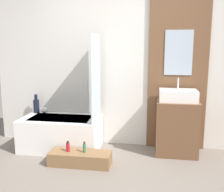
% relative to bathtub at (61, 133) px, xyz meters
% --- Properties ---
extents(wall_tiled_back, '(4.20, 0.06, 2.60)m').
position_rel_bathtub_xyz_m(wall_tiled_back, '(0.93, 0.38, 1.05)').
color(wall_tiled_back, silver).
rests_on(wall_tiled_back, ground_plane).
extents(wall_wood_accent, '(0.87, 0.04, 2.60)m').
position_rel_bathtub_xyz_m(wall_wood_accent, '(1.73, 0.33, 1.06)').
color(wall_wood_accent, brown).
rests_on(wall_wood_accent, ground_plane).
extents(bathtub, '(1.18, 0.67, 0.50)m').
position_rel_bathtub_xyz_m(bathtub, '(0.00, 0.00, 0.00)').
color(bathtub, white).
rests_on(bathtub, ground_plane).
extents(glass_shower_screen, '(0.01, 0.57, 1.24)m').
position_rel_bathtub_xyz_m(glass_shower_screen, '(0.56, -0.03, 0.86)').
color(glass_shower_screen, silver).
rests_on(glass_shower_screen, bathtub).
extents(wooden_step_bench, '(0.82, 0.29, 0.18)m').
position_rel_bathtub_xyz_m(wooden_step_bench, '(0.44, -0.50, -0.16)').
color(wooden_step_bench, olive).
rests_on(wooden_step_bench, ground_plane).
extents(vanity_cabinet, '(0.59, 0.46, 0.79)m').
position_rel_bathtub_xyz_m(vanity_cabinet, '(1.73, 0.09, 0.15)').
color(vanity_cabinet, brown).
rests_on(vanity_cabinet, ground_plane).
extents(sink, '(0.53, 0.34, 0.32)m').
position_rel_bathtub_xyz_m(sink, '(1.73, 0.09, 0.62)').
color(sink, white).
rests_on(sink, vanity_cabinet).
extents(vase_tall_dark, '(0.09, 0.09, 0.30)m').
position_rel_bathtub_xyz_m(vase_tall_dark, '(-0.49, 0.24, 0.37)').
color(vase_tall_dark, black).
rests_on(vase_tall_dark, bathtub).
extents(vase_round_light, '(0.10, 0.10, 0.10)m').
position_rel_bathtub_xyz_m(vase_round_light, '(-0.36, 0.23, 0.29)').
color(vase_round_light, white).
rests_on(vase_round_light, bathtub).
extents(bottle_soap_primary, '(0.05, 0.05, 0.14)m').
position_rel_bathtub_xyz_m(bottle_soap_primary, '(0.28, -0.50, -0.01)').
color(bottle_soap_primary, '#B21928').
rests_on(bottle_soap_primary, wooden_step_bench).
extents(bottle_soap_secondary, '(0.04, 0.04, 0.15)m').
position_rel_bathtub_xyz_m(bottle_soap_secondary, '(0.50, -0.50, -0.01)').
color(bottle_soap_secondary, '#38704C').
rests_on(bottle_soap_secondary, wooden_step_bench).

